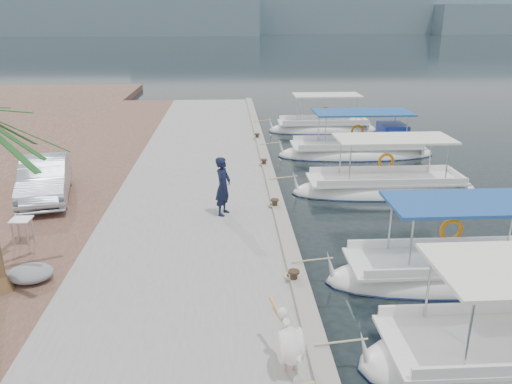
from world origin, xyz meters
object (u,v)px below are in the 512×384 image
fishing_caique_b (452,276)px  fishing_caique_d (358,152)px  fishing_caique_a (504,360)px  fishing_caique_e (323,129)px  fishing_caique_c (385,189)px  fisherman (223,186)px  pelican (290,343)px  parked_car (45,179)px

fishing_caique_b → fishing_caique_d: 12.60m
fishing_caique_a → fishing_caique_e: 21.72m
fishing_caique_c → fisherman: bearing=-153.5°
pelican → fisherman: (-1.23, 7.72, 0.40)m
fishing_caique_a → fishing_caique_b: 3.46m
fishing_caique_a → fishing_caique_d: size_ratio=0.75×
fishing_caique_b → parked_car: (-12.38, 5.71, 1.10)m
fishing_caique_b → fishing_caique_c: (0.31, 7.00, -0.00)m
fishing_caique_a → pelican: 4.54m
fishing_caique_b → pelican: bearing=-141.1°
fishing_caique_d → fisherman: fisherman is taller
fishing_caique_d → pelican: bearing=-108.4°
fishing_caique_a → parked_car: bearing=142.6°
fishing_caique_b → fishing_caique_c: 7.01m
parked_car → fishing_caique_a: bearing=-50.7°
fishing_caique_a → parked_car: fishing_caique_a is taller
fishing_caique_b → fishing_caique_e: same height
pelican → fishing_caique_b: bearing=38.9°
fishing_caique_b → fishing_caique_e: (-0.10, 18.28, 0.00)m
fisherman → parked_car: size_ratio=0.44×
fishing_caique_d → fisherman: 11.14m
fishing_caique_b → parked_car: 13.68m
fishing_caique_a → fishing_caique_e: size_ratio=0.90×
fishing_caique_c → parked_car: fishing_caique_c is taller
fishing_caique_d → fisherman: size_ratio=4.10×
fishing_caique_e → fisherman: 15.72m
pelican → fisherman: 7.83m
fishing_caique_a → fishing_caique_b: (0.44, 3.44, 0.00)m
pelican → fishing_caique_d: bearing=71.6°
fishing_caique_a → pelican: size_ratio=4.21×
fishing_caique_b → fishing_caique_d: same height
fishing_caique_d → parked_car: fishing_caique_d is taller
fishing_caique_b → fishing_caique_e: size_ratio=1.03×
fishing_caique_b → fisherman: 7.30m
fishing_caique_a → fishing_caique_c: size_ratio=0.80×
fishing_caique_a → parked_car: size_ratio=1.36×
fishing_caique_c → parked_car: size_ratio=1.70×
fishing_caique_c → fishing_caique_d: same height
fishing_caique_a → fishing_caique_c: same height
fishing_caique_c → fishing_caique_e: (-0.41, 11.28, 0.00)m
fishing_caique_b → pelican: (-4.85, -3.92, 0.94)m
parked_car → fishing_caique_c: bearing=-7.5°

